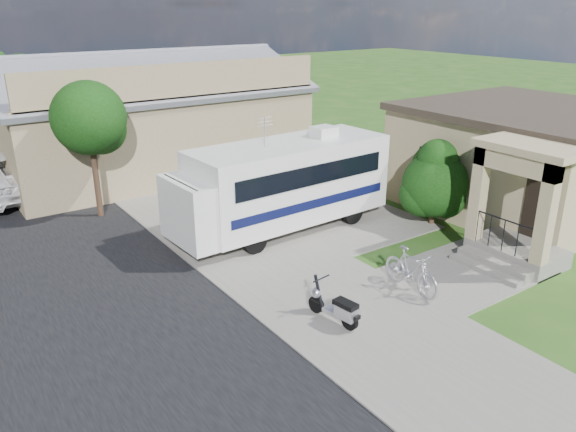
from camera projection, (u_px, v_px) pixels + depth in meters
ground at (360, 288)px, 14.37m from camera, size 120.00×120.00×0.00m
sidewalk_slab at (166, 193)px, 21.50m from camera, size 4.00×80.00×0.06m
driveway_slab at (303, 222)px, 18.62m from camera, size 7.00×6.00×0.05m
walk_slab at (467, 271)px, 15.20m from camera, size 4.00×3.00×0.05m
house at (526, 158)px, 19.59m from camera, size 9.47×7.80×3.54m
warehouse at (147, 122)px, 24.38m from camera, size 12.50×8.40×5.04m
street_tree_a at (92, 121)px, 18.19m from camera, size 2.44×2.40×4.58m
street_tree_b at (26, 83)px, 25.81m from camera, size 2.44×2.40×4.73m
motorhome at (282, 183)px, 17.51m from camera, size 7.31×2.62×3.70m
shrub at (435, 181)px, 18.08m from camera, size 2.33×2.22×2.86m
scooter at (336, 308)px, 12.58m from camera, size 0.57×1.46×0.96m
bicycle at (411, 273)px, 13.95m from camera, size 0.59×1.85×1.10m
pickup_truck at (9, 171)px, 21.31m from camera, size 3.15×6.36×1.73m
garden_hose at (468, 254)px, 16.13m from camera, size 0.37×0.37×0.16m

